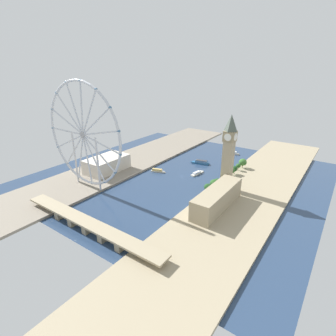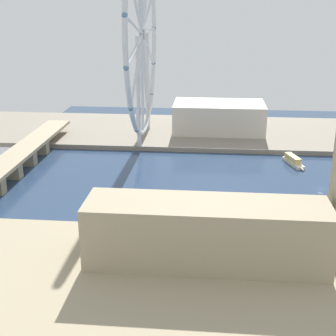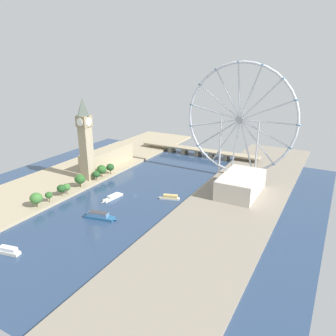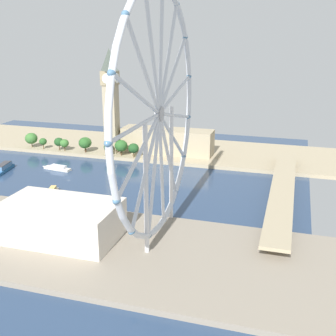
{
  "view_description": "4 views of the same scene",
  "coord_description": "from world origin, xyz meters",
  "px_view_note": "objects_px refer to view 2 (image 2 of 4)",
  "views": [
    {
      "loc": [
        -187.02,
        298.58,
        151.58
      ],
      "look_at": [
        5.27,
        26.63,
        19.83
      ],
      "focal_mm": 28.19,
      "sensor_mm": 36.0,
      "label": 1
    },
    {
      "loc": [
        -232.65,
        57.86,
        91.52
      ],
      "look_at": [
        -9.12,
        78.22,
        11.88
      ],
      "focal_mm": 50.6,
      "sensor_mm": 36.0,
      "label": 2
    },
    {
      "loc": [
        183.85,
        -262.33,
        140.5
      ],
      "look_at": [
        12.29,
        50.52,
        17.21
      ],
      "focal_mm": 34.68,
      "sensor_mm": 36.0,
      "label": 3
    },
    {
      "loc": [
        286.33,
        170.09,
        112.18
      ],
      "look_at": [
        -6.62,
        81.67,
        13.6
      ],
      "focal_mm": 45.62,
      "sensor_mm": 36.0,
      "label": 4
    }
  ],
  "objects_px": {
    "riverside_hall": "(219,117)",
    "river_bridge": "(8,166)",
    "tour_boat_2": "(293,161)",
    "ferris_wheel": "(142,35)",
    "parliament_block": "(206,233)"
  },
  "relations": [
    {
      "from": "riverside_hall",
      "to": "river_bridge",
      "type": "distance_m",
      "value": 151.43
    },
    {
      "from": "river_bridge",
      "to": "tour_boat_2",
      "type": "distance_m",
      "value": 162.56
    },
    {
      "from": "ferris_wheel",
      "to": "riverside_hall",
      "type": "bearing_deg",
      "value": -68.06
    },
    {
      "from": "tour_boat_2",
      "to": "river_bridge",
      "type": "bearing_deg",
      "value": -93.48
    },
    {
      "from": "parliament_block",
      "to": "tour_boat_2",
      "type": "xyz_separation_m",
      "value": [
        120.55,
        -49.94,
        -12.21
      ]
    },
    {
      "from": "ferris_wheel",
      "to": "riverside_hall",
      "type": "xyz_separation_m",
      "value": [
        20.53,
        -50.95,
        -57.69
      ]
    },
    {
      "from": "parliament_block",
      "to": "tour_boat_2",
      "type": "height_order",
      "value": "parliament_block"
    },
    {
      "from": "parliament_block",
      "to": "tour_boat_2",
      "type": "bearing_deg",
      "value": -22.5
    },
    {
      "from": "parliament_block",
      "to": "river_bridge",
      "type": "bearing_deg",
      "value": 52.47
    },
    {
      "from": "ferris_wheel",
      "to": "riverside_hall",
      "type": "height_order",
      "value": "ferris_wheel"
    },
    {
      "from": "ferris_wheel",
      "to": "riverside_hall",
      "type": "relative_size",
      "value": 2.09
    },
    {
      "from": "riverside_hall",
      "to": "tour_boat_2",
      "type": "xyz_separation_m",
      "value": [
        -61.49,
        -43.64,
        -10.99
      ]
    },
    {
      "from": "riverside_hall",
      "to": "tour_boat_2",
      "type": "relative_size",
      "value": 2.63
    },
    {
      "from": "parliament_block",
      "to": "tour_boat_2",
      "type": "distance_m",
      "value": 131.06
    },
    {
      "from": "river_bridge",
      "to": "tour_boat_2",
      "type": "height_order",
      "value": "river_bridge"
    }
  ]
}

